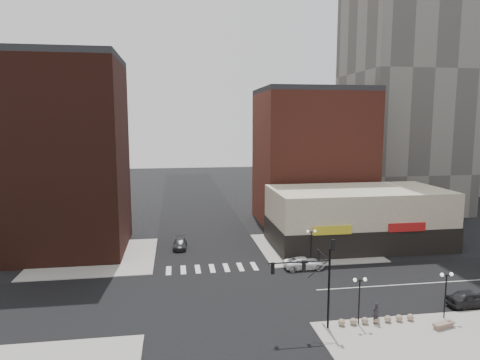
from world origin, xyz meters
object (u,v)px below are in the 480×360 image
object	(u,v)px
street_lamp_se_a	(360,289)
stone_bench	(443,325)
traffic_signal	(317,272)
pedestrian	(376,313)
white_suv	(304,263)
dark_sedan_east	(471,298)
street_lamp_se_b	(446,284)
street_lamp_ne	(311,238)
dark_sedan_north	(180,244)

from	to	relation	value
street_lamp_se_a	stone_bench	world-z (taller)	street_lamp_se_a
traffic_signal	pedestrian	bearing A→B (deg)	-1.82
pedestrian	stone_bench	xyz separation A→B (m)	(5.26, -1.68, -0.69)
traffic_signal	white_suv	bearing A→B (deg)	76.37
traffic_signal	dark_sedan_east	size ratio (longest dim) A/B	1.66
street_lamp_se_b	pedestrian	size ratio (longest dim) A/B	2.22
street_lamp_se_b	street_lamp_ne	distance (m)	17.46
street_lamp_se_b	pedestrian	distance (m)	6.82
traffic_signal	street_lamp_se_a	size ratio (longest dim) A/B	1.87
dark_sedan_east	stone_bench	world-z (taller)	dark_sedan_east
white_suv	dark_sedan_east	world-z (taller)	dark_sedan_east
street_lamp_ne	stone_bench	world-z (taller)	street_lamp_ne
traffic_signal	dark_sedan_east	distance (m)	16.53
dark_sedan_north	white_suv	bearing A→B (deg)	-32.20
dark_sedan_north	pedestrian	world-z (taller)	pedestrian
dark_sedan_east	street_lamp_se_a	bearing A→B (deg)	95.90
white_suv	street_lamp_ne	bearing A→B (deg)	-40.96
street_lamp_se_a	pedestrian	world-z (taller)	street_lamp_se_a
pedestrian	traffic_signal	bearing A→B (deg)	-24.50
white_suv	dark_sedan_east	xyz separation A→B (m)	(12.41, -12.50, 0.12)
dark_sedan_east	pedestrian	distance (m)	10.76
pedestrian	stone_bench	world-z (taller)	pedestrian
traffic_signal	pedestrian	xyz separation A→B (m)	(5.32, -0.17, -3.90)
traffic_signal	white_suv	size ratio (longest dim) A/B	1.60
dark_sedan_east	pedestrian	xyz separation A→B (m)	(-10.57, -2.00, 0.26)
traffic_signal	pedestrian	size ratio (longest dim) A/B	4.14
traffic_signal	stone_bench	world-z (taller)	traffic_signal
traffic_signal	street_lamp_se_b	world-z (taller)	traffic_signal
white_suv	pedestrian	world-z (taller)	pedestrian
pedestrian	white_suv	bearing A→B (deg)	-105.42
white_suv	pedestrian	distance (m)	14.62
street_lamp_se_a	pedestrian	xyz separation A→B (m)	(1.56, 0.00, -2.23)
street_lamp_ne	dark_sedan_east	size ratio (longest dim) A/B	0.89
street_lamp_se_a	dark_sedan_north	bearing A→B (deg)	120.61
street_lamp_se_a	dark_sedan_north	distance (m)	29.09
pedestrian	dark_sedan_north	bearing A→B (deg)	-79.49
street_lamp_ne	dark_sedan_east	bearing A→B (deg)	-51.53
street_lamp_se_a	dark_sedan_east	world-z (taller)	street_lamp_se_a
street_lamp_se_a	stone_bench	xyz separation A→B (m)	(6.82, -1.68, -2.92)
street_lamp_se_a	dark_sedan_east	size ratio (longest dim) A/B	0.89
street_lamp_ne	street_lamp_se_b	bearing A→B (deg)	-66.37
stone_bench	traffic_signal	bearing A→B (deg)	155.44
traffic_signal	stone_bench	xyz separation A→B (m)	(10.58, -1.85, -4.59)
pedestrian	stone_bench	size ratio (longest dim) A/B	0.90
street_lamp_se_b	stone_bench	xyz separation A→B (m)	(-1.18, -1.68, -2.92)
dark_sedan_north	pedestrian	xyz separation A→B (m)	(16.31, -24.93, 0.41)
dark_sedan_east	dark_sedan_north	world-z (taller)	dark_sedan_east
street_lamp_se_b	white_suv	size ratio (longest dim) A/B	0.85
dark_sedan_east	stone_bench	distance (m)	6.47
white_suv	stone_bench	xyz separation A→B (m)	(7.11, -16.18, -0.31)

